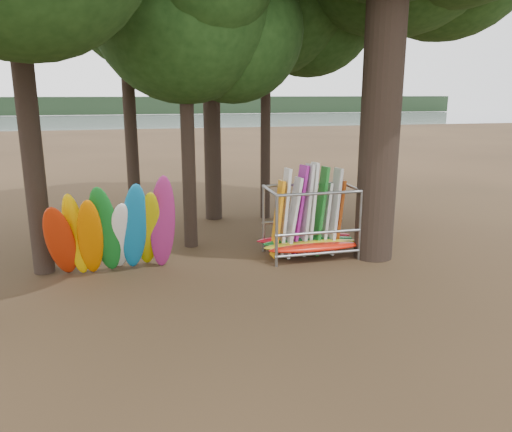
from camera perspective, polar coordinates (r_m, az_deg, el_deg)
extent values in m
plane|color=#47331E|center=(13.86, -1.30, -7.26)|extent=(120.00, 120.00, 0.00)
plane|color=gray|center=(72.84, -11.81, 9.73)|extent=(160.00, 160.00, 0.00)
cube|color=black|center=(122.68, -12.85, 12.22)|extent=(160.00, 4.00, 4.00)
cylinder|color=black|center=(14.88, -25.39, 17.76)|extent=(0.57, 0.57, 12.66)
cylinder|color=black|center=(19.02, -14.58, 16.89)|extent=(0.46, 0.46, 12.25)
cylinder|color=black|center=(19.93, -5.22, 17.84)|extent=(0.67, 0.67, 12.76)
cylinder|color=black|center=(19.97, 1.11, 14.68)|extent=(0.39, 0.39, 10.53)
cylinder|color=black|center=(16.17, -7.90, 11.56)|extent=(0.44, 0.44, 8.75)
ellipsoid|color=black|center=(16.34, -8.28, 22.35)|extent=(6.44, 6.44, 5.60)
cylinder|color=black|center=(18.67, 14.96, 17.79)|extent=(0.52, 0.52, 12.81)
cylinder|color=black|center=(15.45, 14.69, 21.02)|extent=(1.17, 1.17, 14.05)
ellipsoid|color=#BC2708|center=(14.32, -21.42, -2.79)|extent=(0.86, 1.73, 2.41)
ellipsoid|color=#EAB302|center=(14.32, -19.89, -2.11)|extent=(0.74, 1.31, 2.62)
ellipsoid|color=#D56800|center=(14.11, -18.39, -2.43)|extent=(0.78, 1.71, 2.56)
ellipsoid|color=#136E22|center=(14.12, -16.86, -1.65)|extent=(0.93, 1.75, 2.84)
ellipsoid|color=white|center=(14.33, -15.22, -2.32)|extent=(0.88, 1.84, 2.38)
ellipsoid|color=#0F73B0|center=(14.11, -13.73, -1.36)|extent=(0.95, 1.94, 2.91)
ellipsoid|color=#B8AF09|center=(14.34, -12.16, -1.59)|extent=(0.80, 1.88, 2.63)
ellipsoid|color=#8E2162|center=(14.19, -10.63, -0.83)|extent=(0.82, 1.41, 2.99)
ellipsoid|color=red|center=(15.33, 6.84, -3.57)|extent=(2.99, 0.55, 0.24)
ellipsoid|color=gold|center=(15.59, 6.47, -3.26)|extent=(3.14, 0.55, 0.24)
ellipsoid|color=#186D29|center=(15.93, 6.01, -2.88)|extent=(3.01, 0.55, 0.24)
ellipsoid|color=red|center=(16.27, 5.56, -2.51)|extent=(3.20, 0.55, 0.24)
cube|color=#FF990D|center=(15.41, 2.48, -0.39)|extent=(0.43, 0.75, 2.42)
cube|color=silver|center=(15.51, 3.21, 0.36)|extent=(0.40, 0.78, 2.77)
cube|color=silver|center=(15.44, 4.21, -0.17)|extent=(0.54, 0.77, 2.52)
cube|color=#9D1A90|center=(15.65, 4.79, 0.65)|extent=(0.59, 0.82, 2.85)
cube|color=silver|center=(15.63, 5.71, 0.66)|extent=(0.43, 0.81, 2.90)
cube|color=white|center=(15.82, 6.33, 0.83)|extent=(0.38, 0.79, 2.92)
cube|color=#1A7623|center=(15.75, 7.32, 0.56)|extent=(0.48, 0.78, 2.81)
cube|color=silver|center=(16.01, 7.90, -0.23)|extent=(0.37, 0.74, 2.29)
cube|color=silver|center=(15.89, 8.91, 0.49)|extent=(0.40, 0.78, 2.75)
cube|color=#CD5216|center=(16.23, 9.31, 0.00)|extent=(0.40, 0.74, 2.33)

